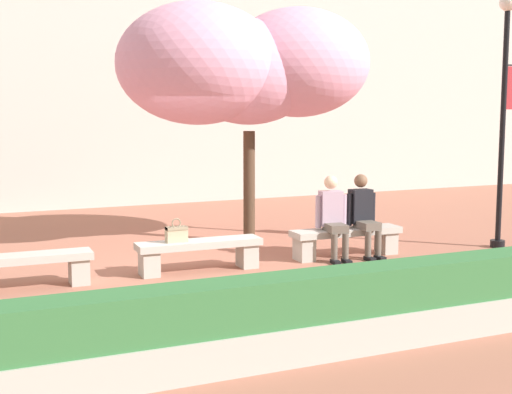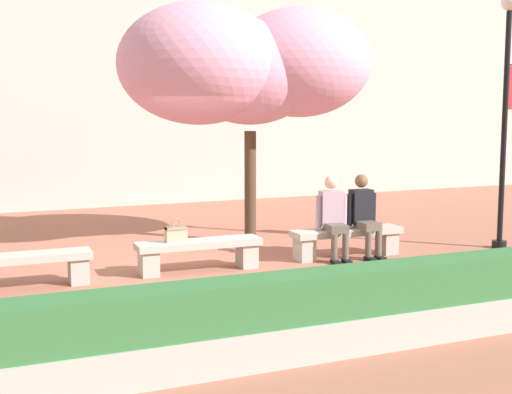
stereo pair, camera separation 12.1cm
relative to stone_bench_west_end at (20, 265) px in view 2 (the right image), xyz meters
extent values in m
plane|color=#9E604C|center=(2.44, 0.00, -0.30)|extent=(100.00, 100.00, 0.00)
cube|color=#B7B2A8|center=(2.44, 9.07, 4.63)|extent=(28.00, 4.00, 9.87)
cube|color=#ADA89E|center=(0.00, 0.00, 0.10)|extent=(1.82, 0.47, 0.10)
cube|color=#ADA89E|center=(0.74, -0.02, -0.13)|extent=(0.25, 0.35, 0.35)
cube|color=#ADA89E|center=(2.44, 0.00, 0.10)|extent=(1.82, 0.47, 0.10)
cube|color=#ADA89E|center=(1.71, 0.02, -0.13)|extent=(0.25, 0.35, 0.35)
cube|color=#ADA89E|center=(3.18, -0.02, -0.13)|extent=(0.25, 0.35, 0.35)
cube|color=#ADA89E|center=(4.88, 0.00, 0.10)|extent=(1.82, 0.47, 0.10)
cube|color=#ADA89E|center=(4.15, 0.02, -0.13)|extent=(0.25, 0.35, 0.35)
cube|color=#ADA89E|center=(5.62, -0.02, -0.13)|extent=(0.25, 0.35, 0.35)
cube|color=black|center=(4.46, -0.40, -0.27)|extent=(0.13, 0.23, 0.06)
cylinder|color=brown|center=(4.47, -0.34, -0.06)|extent=(0.10, 0.10, 0.42)
cube|color=black|center=(4.63, -0.43, -0.27)|extent=(0.13, 0.23, 0.06)
cylinder|color=brown|center=(4.64, -0.37, -0.06)|extent=(0.10, 0.10, 0.42)
cube|color=brown|center=(4.58, -0.18, 0.21)|extent=(0.34, 0.44, 0.12)
cube|color=#B293A8|center=(4.61, 0.04, 0.48)|extent=(0.37, 0.27, 0.54)
sphere|color=beige|center=(4.61, 0.04, 0.88)|extent=(0.21, 0.21, 0.21)
cylinder|color=#B293A8|center=(4.40, 0.05, 0.44)|extent=(0.09, 0.09, 0.50)
cylinder|color=#B293A8|center=(4.82, -0.01, 0.44)|extent=(0.09, 0.09, 0.50)
cube|color=black|center=(5.05, -0.42, -0.27)|extent=(0.11, 0.22, 0.06)
cylinder|color=brown|center=(5.05, -0.36, -0.06)|extent=(0.10, 0.10, 0.42)
cube|color=black|center=(5.23, -0.42, -0.27)|extent=(0.11, 0.22, 0.06)
cylinder|color=brown|center=(5.23, -0.36, -0.06)|extent=(0.10, 0.10, 0.42)
cube|color=brown|center=(5.15, -0.18, 0.21)|extent=(0.29, 0.41, 0.12)
cube|color=black|center=(5.16, 0.04, 0.48)|extent=(0.35, 0.23, 0.54)
sphere|color=brown|center=(5.16, 0.04, 0.88)|extent=(0.21, 0.21, 0.21)
cylinder|color=black|center=(4.95, 0.03, 0.44)|extent=(0.09, 0.09, 0.50)
cylinder|color=black|center=(5.37, 0.01, 0.44)|extent=(0.09, 0.09, 0.50)
cube|color=tan|center=(2.11, 0.01, 0.26)|extent=(0.30, 0.14, 0.22)
cube|color=gray|center=(2.11, 0.01, 0.35)|extent=(0.30, 0.15, 0.04)
torus|color=#807259|center=(2.11, 0.01, 0.42)|extent=(0.14, 0.02, 0.14)
cylinder|color=#473323|center=(4.00, 1.78, 0.66)|extent=(0.20, 0.20, 1.93)
ellipsoid|color=pink|center=(4.00, 1.78, 2.63)|extent=(2.38, 2.10, 1.79)
ellipsoid|color=pink|center=(3.11, 1.90, 2.75)|extent=(2.70, 2.88, 2.03)
ellipsoid|color=pink|center=(4.88, 1.68, 2.80)|extent=(2.51, 2.37, 1.88)
cylinder|color=black|center=(7.60, -0.39, -0.24)|extent=(0.24, 0.24, 0.12)
cylinder|color=black|center=(7.60, -0.39, 1.63)|extent=(0.09, 0.09, 3.87)
sphere|color=white|center=(7.60, -0.39, 3.71)|extent=(0.28, 0.28, 0.28)
cube|color=#ADA89E|center=(2.44, -3.72, -0.12)|extent=(9.31, 0.50, 0.36)
cube|color=#336B38|center=(2.44, -3.72, 0.28)|extent=(9.21, 0.44, 0.44)
camera|label=1|loc=(-0.91, -9.45, 2.04)|focal=50.00mm
camera|label=2|loc=(-0.80, -9.50, 2.04)|focal=50.00mm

